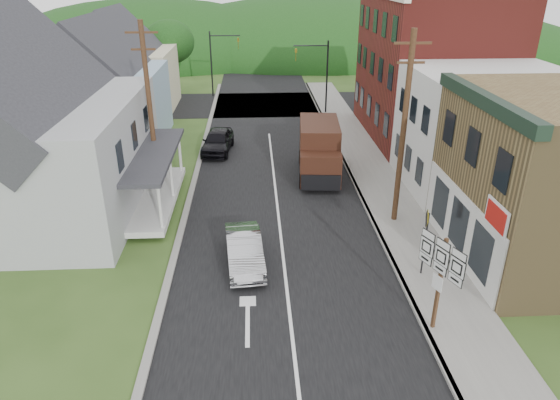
{
  "coord_description": "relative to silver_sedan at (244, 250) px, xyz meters",
  "views": [
    {
      "loc": [
        -1.13,
        -17.82,
        11.23
      ],
      "look_at": [
        -0.07,
        1.56,
        2.2
      ],
      "focal_mm": 32.0,
      "sensor_mm": 36.0,
      "label": 1
    }
  ],
  "objects": [
    {
      "name": "warning_sign",
      "position": [
        7.03,
        -1.26,
        1.31
      ],
      "size": [
        0.21,
        0.77,
        2.86
      ],
      "rotation": [
        0.0,
        0.0,
        -0.24
      ],
      "color": "black",
      "rests_on": "sidewalk_right"
    },
    {
      "name": "road",
      "position": [
        1.63,
        10.01,
        -0.67
      ],
      "size": [
        9.0,
        90.0,
        0.02
      ],
      "primitive_type": "cube",
      "color": "black",
      "rests_on": "ground"
    },
    {
      "name": "route_sign_cluster",
      "position": [
        6.39,
        -4.55,
        1.71
      ],
      "size": [
        0.81,
        1.84,
        3.44
      ],
      "rotation": [
        0.0,
        0.0,
        0.39
      ],
      "color": "#472D19",
      "rests_on": "sidewalk_right"
    },
    {
      "name": "curb_right",
      "position": [
        6.18,
        8.01,
        -0.6
      ],
      "size": [
        0.2,
        55.0,
        0.15
      ],
      "primitive_type": "cube",
      "color": "slate",
      "rests_on": "ground"
    },
    {
      "name": "tree_left_d",
      "position": [
        -7.37,
        32.01,
        4.21
      ],
      "size": [
        4.8,
        4.8,
        6.94
      ],
      "color": "#382616",
      "rests_on": "ground"
    },
    {
      "name": "utility_pole_right",
      "position": [
        7.23,
        3.51,
        3.98
      ],
      "size": [
        1.6,
        0.26,
        9.0
      ],
      "color": "#472D19",
      "rests_on": "ground"
    },
    {
      "name": "cross_road",
      "position": [
        1.63,
        27.01,
        -0.67
      ],
      "size": [
        60.0,
        9.0,
        0.02
      ],
      "primitive_type": "cube",
      "color": "black",
      "rests_on": "ground"
    },
    {
      "name": "tree_left_c",
      "position": [
        -17.37,
        20.01,
        5.26
      ],
      "size": [
        5.8,
        5.8,
        8.41
      ],
      "color": "#382616",
      "rests_on": "ground"
    },
    {
      "name": "sidewalk_right",
      "position": [
        7.53,
        8.01,
        -0.6
      ],
      "size": [
        2.8,
        55.0,
        0.15
      ],
      "primitive_type": "cube",
      "color": "slate",
      "rests_on": "ground"
    },
    {
      "name": "utility_pole_left",
      "position": [
        -4.87,
        8.01,
        3.98
      ],
      "size": [
        1.6,
        0.26,
        9.0
      ],
      "color": "#472D19",
      "rests_on": "ground"
    },
    {
      "name": "storefront_red",
      "position": [
        12.93,
        17.01,
        4.33
      ],
      "size": [
        8.0,
        12.0,
        10.0
      ],
      "primitive_type": "cube",
      "color": "maroon",
      "rests_on": "ground"
    },
    {
      "name": "traffic_signal_right",
      "position": [
        5.93,
        23.51,
        3.09
      ],
      "size": [
        2.87,
        0.2,
        6.0
      ],
      "color": "black",
      "rests_on": "ground"
    },
    {
      "name": "silver_sedan",
      "position": [
        0.0,
        0.0,
        0.0
      ],
      "size": [
        1.8,
        4.2,
        1.34
      ],
      "primitive_type": "imported",
      "rotation": [
        0.0,
        0.0,
        0.09
      ],
      "color": "#AAAAAF",
      "rests_on": "ground"
    },
    {
      "name": "traffic_signal_left",
      "position": [
        -2.67,
        30.51,
        3.09
      ],
      "size": [
        2.87,
        0.2,
        6.0
      ],
      "color": "black",
      "rests_on": "ground"
    },
    {
      "name": "curb_left",
      "position": [
        -3.02,
        8.01,
        -0.61
      ],
      "size": [
        0.3,
        55.0,
        0.12
      ],
      "primitive_type": "cube",
      "color": "slate",
      "rests_on": "ground"
    },
    {
      "name": "storefront_white",
      "position": [
        12.93,
        7.51,
        2.58
      ],
      "size": [
        8.0,
        7.0,
        6.5
      ],
      "primitive_type": "cube",
      "color": "silver",
      "rests_on": "ground"
    },
    {
      "name": "forested_ridge",
      "position": [
        1.63,
        55.01,
        -0.67
      ],
      "size": [
        90.0,
        30.0,
        16.0
      ],
      "primitive_type": "ellipsoid",
      "color": "black",
      "rests_on": "ground"
    },
    {
      "name": "ground",
      "position": [
        1.63,
        0.01,
        -0.67
      ],
      "size": [
        120.0,
        120.0,
        0.0
      ],
      "primitive_type": "plane",
      "color": "#2D4719",
      "rests_on": "ground"
    },
    {
      "name": "delivery_van",
      "position": [
        4.29,
        9.66,
        0.9
      ],
      "size": [
        2.71,
        5.74,
        3.12
      ],
      "rotation": [
        0.0,
        0.0,
        -0.08
      ],
      "color": "black",
      "rests_on": "ground"
    },
    {
      "name": "house_cream",
      "position": [
        -9.87,
        26.01,
        3.02
      ],
      "size": [
        7.14,
        8.16,
        7.28
      ],
      "color": "beige",
      "rests_on": "ground"
    },
    {
      "name": "dark_sedan",
      "position": [
        -1.94,
        14.22,
        0.08
      ],
      "size": [
        2.26,
        4.59,
        1.51
      ],
      "primitive_type": "imported",
      "rotation": [
        0.0,
        0.0,
        -0.11
      ],
      "color": "black",
      "rests_on": "ground"
    },
    {
      "name": "house_gray",
      "position": [
        -10.37,
        6.01,
        3.56
      ],
      "size": [
        10.2,
        12.24,
        8.35
      ],
      "color": "#A8ABAE",
      "rests_on": "ground"
    },
    {
      "name": "house_blue",
      "position": [
        -9.37,
        17.01,
        3.02
      ],
      "size": [
        7.14,
        8.16,
        7.28
      ],
      "color": "#8DA9C0",
      "rests_on": "ground"
    }
  ]
}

